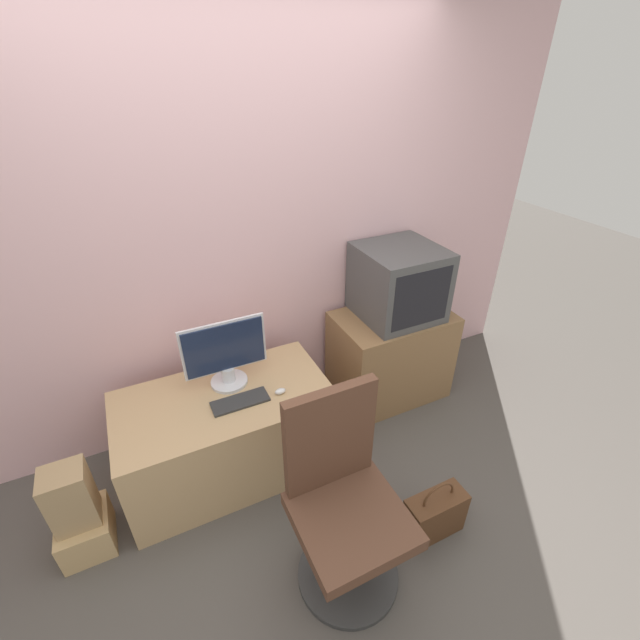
# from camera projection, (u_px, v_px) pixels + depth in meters

# --- Properties ---
(ground_plane) EXTENTS (12.00, 12.00, 0.00)m
(ground_plane) POSITION_uv_depth(u_px,v_px,m) (341.00, 562.00, 2.17)
(ground_plane) COLOR #4C4742
(wall_back) EXTENTS (4.40, 0.05, 2.60)m
(wall_back) POSITION_uv_depth(u_px,v_px,m) (240.00, 234.00, 2.51)
(wall_back) COLOR beige
(wall_back) RESTS_ON ground_plane
(desk) EXTENTS (1.20, 0.65, 0.56)m
(desk) POSITION_uv_depth(u_px,v_px,m) (229.00, 433.00, 2.54)
(desk) COLOR tan
(desk) RESTS_ON ground_plane
(side_stand) EXTENTS (0.80, 0.51, 0.67)m
(side_stand) POSITION_uv_depth(u_px,v_px,m) (390.00, 355.00, 3.11)
(side_stand) COLOR olive
(side_stand) RESTS_ON ground_plane
(main_monitor) EXTENTS (0.47, 0.21, 0.41)m
(main_monitor) POSITION_uv_depth(u_px,v_px,m) (225.00, 354.00, 2.39)
(main_monitor) COLOR silver
(main_monitor) RESTS_ON desk
(keyboard) EXTENTS (0.31, 0.12, 0.01)m
(keyboard) POSITION_uv_depth(u_px,v_px,m) (240.00, 401.00, 2.35)
(keyboard) COLOR #2D2D2D
(keyboard) RESTS_ON desk
(mouse) EXTENTS (0.06, 0.04, 0.03)m
(mouse) POSITION_uv_depth(u_px,v_px,m) (280.00, 391.00, 2.41)
(mouse) COLOR silver
(mouse) RESTS_ON desk
(crt_tv) EXTENTS (0.51, 0.51, 0.48)m
(crt_tv) POSITION_uv_depth(u_px,v_px,m) (399.00, 283.00, 2.83)
(crt_tv) COLOR #474747
(crt_tv) RESTS_ON side_stand
(office_chair) EXTENTS (0.49, 0.49, 1.03)m
(office_chair) POSITION_uv_depth(u_px,v_px,m) (343.00, 507.00, 1.93)
(office_chair) COLOR #333333
(office_chair) RESTS_ON ground_plane
(cardboard_box_lower) EXTENTS (0.25, 0.28, 0.20)m
(cardboard_box_lower) POSITION_uv_depth(u_px,v_px,m) (86.00, 531.00, 2.20)
(cardboard_box_lower) COLOR tan
(cardboard_box_lower) RESTS_ON ground_plane
(cardboard_box_upper) EXTENTS (0.20, 0.18, 0.34)m
(cardboard_box_upper) POSITION_uv_depth(u_px,v_px,m) (70.00, 497.00, 2.06)
(cardboard_box_upper) COLOR #A3845B
(cardboard_box_upper) RESTS_ON cardboard_box_lower
(handbag) EXTENTS (0.32, 0.14, 0.38)m
(handbag) POSITION_uv_depth(u_px,v_px,m) (434.00, 514.00, 2.24)
(handbag) COLOR #4C2D19
(handbag) RESTS_ON ground_plane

